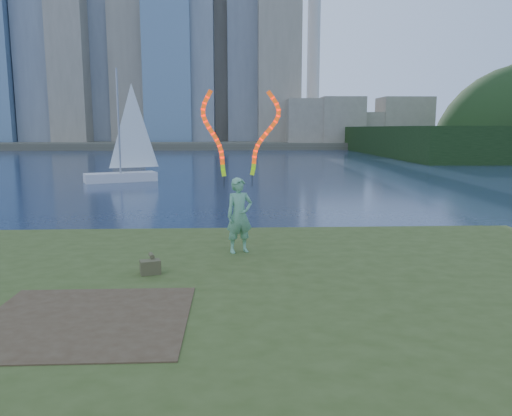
{
  "coord_description": "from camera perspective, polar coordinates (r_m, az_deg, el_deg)",
  "views": [
    {
      "loc": [
        0.13,
        -10.75,
        3.79
      ],
      "look_at": [
        0.68,
        1.0,
        1.89
      ],
      "focal_mm": 35.0,
      "sensor_mm": 36.0,
      "label": 1
    }
  ],
  "objects": [
    {
      "name": "woman_with_ribbons",
      "position": [
        11.94,
        -1.95,
        1.46
      ],
      "size": [
        1.99,
        0.84,
        4.18
      ],
      "rotation": [
        0.0,
        0.0,
        0.37
      ],
      "color": "#147831",
      "rests_on": "grassy_knoll"
    },
    {
      "name": "canvas_bag",
      "position": [
        10.61,
        -11.98,
        -6.52
      ],
      "size": [
        0.47,
        0.53,
        0.39
      ],
      "rotation": [
        0.0,
        0.0,
        0.3
      ],
      "color": "brown",
      "rests_on": "grassy_knoll"
    },
    {
      "name": "grassy_knoll",
      "position": [
        9.13,
        -3.36,
        -13.05
      ],
      "size": [
        20.0,
        18.0,
        0.8
      ],
      "color": "#3A4A1A",
      "rests_on": "ground"
    },
    {
      "name": "ground",
      "position": [
        11.4,
        -3.21,
        -10.27
      ],
      "size": [
        320.0,
        320.0,
        0.0
      ],
      "primitive_type": "plane",
      "color": "#17233B",
      "rests_on": "ground"
    },
    {
      "name": "sailboat",
      "position": [
        36.82,
        -14.85,
        5.06
      ],
      "size": [
        5.14,
        3.43,
        7.93
      ],
      "rotation": [
        0.0,
        0.0,
        0.42
      ],
      "color": "silver",
      "rests_on": "ground"
    },
    {
      "name": "dirt_patch",
      "position": [
        8.45,
        -18.91,
        -12.01
      ],
      "size": [
        3.2,
        3.0,
        0.02
      ],
      "primitive_type": "cube",
      "color": "#47331E",
      "rests_on": "grassy_knoll"
    },
    {
      "name": "far_shore",
      "position": [
        105.8,
        -2.74,
        7.4
      ],
      "size": [
        320.0,
        40.0,
        1.2
      ],
      "primitive_type": "cube",
      "color": "#4F4A3A",
      "rests_on": "ground"
    }
  ]
}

